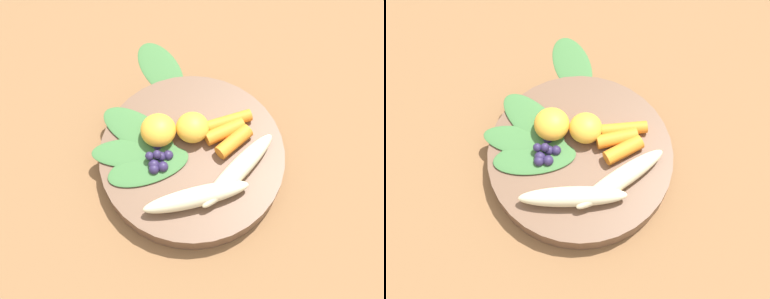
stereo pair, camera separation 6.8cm
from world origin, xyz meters
The scene contains 14 objects.
ground_plane centered at (0.00, 0.00, 0.00)m, with size 2.40×2.40×0.00m, color brown.
bowl centered at (0.00, 0.00, 0.01)m, with size 0.25×0.25×0.03m, color brown.
banana_peeled_left centered at (-0.05, 0.04, 0.04)m, with size 0.14×0.03×0.03m, color beige.
banana_peeled_right centered at (0.01, 0.07, 0.04)m, with size 0.14×0.03×0.03m, color beige.
orange_segment_near centered at (0.04, -0.03, 0.05)m, with size 0.05×0.05×0.04m, color #F4A833.
orange_segment_far centered at (-0.01, -0.03, 0.05)m, with size 0.04×0.04×0.03m, color #F4A833.
carrot_front centered at (-0.06, 0.00, 0.04)m, with size 0.02×0.02×0.05m, color orange.
carrot_mid_left centered at (-0.05, -0.02, 0.04)m, with size 0.02×0.02×0.06m, color orange.
carrot_mid_right centered at (-0.06, -0.03, 0.04)m, with size 0.02×0.02×0.06m, color orange.
blueberry_pile centered at (0.05, 0.01, 0.04)m, with size 0.04×0.05×0.02m.
kale_leaf_left centered at (0.07, -0.05, 0.03)m, with size 0.11×0.05×0.01m, color #3D7038.
kale_leaf_right centered at (0.07, -0.01, 0.03)m, with size 0.12×0.04×0.01m, color #3D7038.
kale_leaf_rear centered at (0.06, 0.01, 0.03)m, with size 0.11×0.05×0.01m, color #3D7038.
kale_leaf_stray centered at (0.01, -0.17, 0.00)m, with size 0.11×0.06×0.01m, color #3D7038.
Camera 1 is at (0.06, 0.30, 0.64)m, focal length 47.90 mm.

